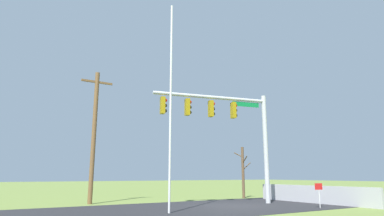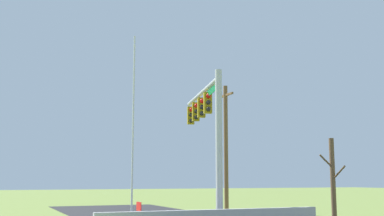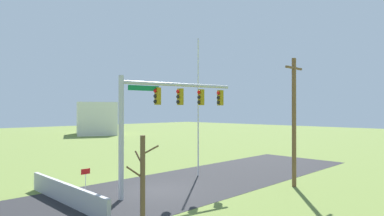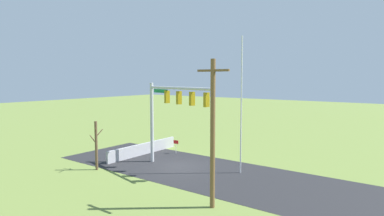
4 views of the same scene
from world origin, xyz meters
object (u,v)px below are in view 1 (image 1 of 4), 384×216
object	(u,v)px
signal_mast	(230,122)
open_sign	(319,190)
utility_pole	(94,133)
bare_tree	(243,171)
flagpole	(171,103)

from	to	relation	value
signal_mast	open_sign	size ratio (longest dim) A/B	5.78
signal_mast	utility_pole	world-z (taller)	utility_pole
signal_mast	open_sign	xyz separation A→B (m)	(2.55, -3.91, -3.83)
bare_tree	flagpole	bearing A→B (deg)	-147.80
flagpole	utility_pole	world-z (taller)	flagpole
utility_pole	open_sign	xyz separation A→B (m)	(9.38, -8.36, -3.19)
utility_pole	bare_tree	distance (m)	11.09
flagpole	utility_pole	distance (m)	6.75
bare_tree	utility_pole	bearing A→B (deg)	176.06
flagpole	utility_pole	xyz separation A→B (m)	(-1.76, 6.47, -0.83)
utility_pole	bare_tree	size ratio (longest dim) A/B	2.13
bare_tree	signal_mast	bearing A→B (deg)	-137.30
bare_tree	open_sign	xyz separation A→B (m)	(-1.46, -7.61, -1.00)
signal_mast	flagpole	xyz separation A→B (m)	(-5.07, -2.02, 0.19)
flagpole	utility_pole	size ratio (longest dim) A/B	1.25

